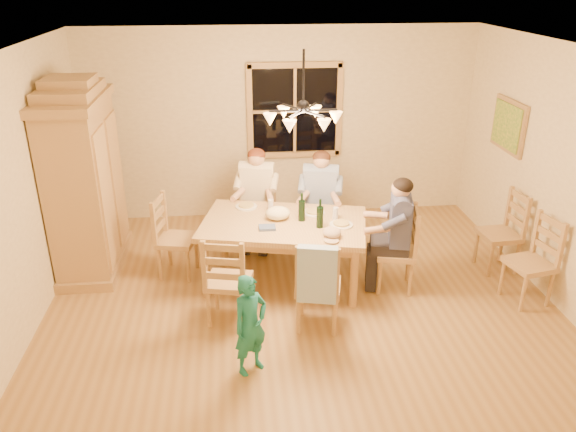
{
  "coord_description": "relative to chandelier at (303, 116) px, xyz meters",
  "views": [
    {
      "loc": [
        -0.68,
        -5.27,
        3.36
      ],
      "look_at": [
        -0.14,
        0.1,
        0.99
      ],
      "focal_mm": 35.0,
      "sensor_mm": 36.0,
      "label": 1
    }
  ],
  "objects": [
    {
      "name": "adult_woman",
      "position": [
        -0.4,
        1.41,
        -1.24
      ],
      "size": [
        0.46,
        0.49,
        0.87
      ],
      "rotation": [
        0.0,
        0.0,
        2.92
      ],
      "color": "beige",
      "rests_on": "floor"
    },
    {
      "name": "chair_end_right",
      "position": [
        1.09,
        0.19,
        -1.77
      ],
      "size": [
        0.51,
        0.52,
        0.99
      ],
      "rotation": [
        0.0,
        0.0,
        1.35
      ],
      "color": "#A58349",
      "rests_on": "floor"
    },
    {
      "name": "chair_spare_front",
      "position": [
        2.45,
        -0.23,
        -1.77
      ],
      "size": [
        0.5,
        0.51,
        0.99
      ],
      "rotation": [
        0.0,
        0.0,
        1.77
      ],
      "color": "#A58349",
      "rests_on": "floor"
    },
    {
      "name": "napkin",
      "position": [
        -0.34,
        0.29,
        -1.3
      ],
      "size": [
        0.21,
        0.18,
        0.03
      ],
      "primitive_type": "cube",
      "rotation": [
        0.0,
        0.0,
        -0.22
      ],
      "color": "#475883",
      "rests_on": "dining_table"
    },
    {
      "name": "adult_slate_man",
      "position": [
        1.09,
        0.19,
        -1.24
      ],
      "size": [
        0.49,
        0.46,
        0.87
      ],
      "rotation": [
        0.0,
        0.0,
        1.35
      ],
      "color": "#44496D",
      "rests_on": "floor"
    },
    {
      "name": "adult_plaid_man",
      "position": [
        0.39,
        1.23,
        -1.24
      ],
      "size": [
        0.46,
        0.49,
        0.87
      ],
      "rotation": [
        0.0,
        0.0,
        2.92
      ],
      "color": "#314A87",
      "rests_on": "floor"
    },
    {
      "name": "wall_back",
      "position": [
        0.0,
        2.5,
        -0.73
      ],
      "size": [
        5.5,
        0.02,
        2.7
      ],
      "primitive_type": "cube",
      "color": "#CAB88F",
      "rests_on": "floor"
    },
    {
      "name": "wall_right",
      "position": [
        2.75,
        0.0,
        -0.73
      ],
      "size": [
        0.02,
        5.0,
        2.7
      ],
      "primitive_type": "cube",
      "color": "#CAB88F",
      "rests_on": "floor"
    },
    {
      "name": "chair_far_right",
      "position": [
        0.39,
        1.23,
        -1.77
      ],
      "size": [
        0.52,
        0.51,
        0.99
      ],
      "rotation": [
        0.0,
        0.0,
        2.92
      ],
      "color": "#A58349",
      "rests_on": "floor"
    },
    {
      "name": "cap",
      "position": [
        0.32,
        0.01,
        -1.26
      ],
      "size": [
        0.2,
        0.2,
        0.11
      ],
      "primitive_type": "ellipsoid",
      "color": "tan",
      "rests_on": "dining_table"
    },
    {
      "name": "plate_plaid",
      "position": [
        0.22,
        0.66,
        -1.31
      ],
      "size": [
        0.26,
        0.26,
        0.02
      ],
      "primitive_type": "cylinder",
      "color": "white",
      "rests_on": "dining_table"
    },
    {
      "name": "ceiling",
      "position": [
        0.0,
        0.0,
        0.62
      ],
      "size": [
        5.5,
        5.0,
        0.02
      ],
      "primitive_type": "cube",
      "color": "white",
      "rests_on": "wall_back"
    },
    {
      "name": "window",
      "position": [
        0.2,
        2.47,
        -0.53
      ],
      "size": [
        1.3,
        0.06,
        1.3
      ],
      "color": "black",
      "rests_on": "wall_back"
    },
    {
      "name": "chair_end_left",
      "position": [
        -1.38,
        0.75,
        -1.77
      ],
      "size": [
        0.51,
        0.52,
        0.99
      ],
      "rotation": [
        0.0,
        0.0,
        -1.79
      ],
      "color": "#A58349",
      "rests_on": "floor"
    },
    {
      "name": "child",
      "position": [
        -0.59,
        -1.11,
        -1.59
      ],
      "size": [
        0.42,
        0.4,
        0.97
      ],
      "primitive_type": "imported",
      "rotation": [
        0.0,
        0.0,
        0.64
      ],
      "color": "#1A756E",
      "rests_on": "floor"
    },
    {
      "name": "plate_woman",
      "position": [
        -0.55,
        0.93,
        -1.31
      ],
      "size": [
        0.26,
        0.26,
        0.02
      ],
      "primitive_type": "cylinder",
      "color": "white",
      "rests_on": "dining_table"
    },
    {
      "name": "wine_glass_a",
      "position": [
        -0.27,
        0.8,
        -1.25
      ],
      "size": [
        0.06,
        0.06,
        0.14
      ],
      "primitive_type": "cylinder",
      "color": "silver",
      "rests_on": "dining_table"
    },
    {
      "name": "chair_spare_back",
      "position": [
        2.45,
        0.5,
        -1.77
      ],
      "size": [
        0.45,
        0.47,
        0.99
      ],
      "rotation": [
        0.0,
        0.0,
        1.64
      ],
      "color": "#A58349",
      "rests_on": "floor"
    },
    {
      "name": "wine_glass_b",
      "position": [
        0.44,
        0.48,
        -1.25
      ],
      "size": [
        0.06,
        0.06,
        0.14
      ],
      "primitive_type": "cylinder",
      "color": "silver",
      "rests_on": "dining_table"
    },
    {
      "name": "plate_slate",
      "position": [
        0.48,
        0.3,
        -1.31
      ],
      "size": [
        0.26,
        0.26,
        0.02
      ],
      "primitive_type": "cylinder",
      "color": "white",
      "rests_on": "dining_table"
    },
    {
      "name": "dining_table",
      "position": [
        -0.14,
        0.47,
        -1.42
      ],
      "size": [
        2.03,
        1.5,
        0.76
      ],
      "rotation": [
        0.0,
        0.0,
        -0.22
      ],
      "color": "#A67449",
      "rests_on": "floor"
    },
    {
      "name": "chair_near_right",
      "position": [
        0.11,
        -0.47,
        -1.77
      ],
      "size": [
        0.52,
        0.51,
        0.99
      ],
      "rotation": [
        0.0,
        0.0,
        -0.22
      ],
      "color": "#A58349",
      "rests_on": "floor"
    },
    {
      "name": "chair_far_left",
      "position": [
        -0.4,
        1.41,
        -1.77
      ],
      "size": [
        0.52,
        0.51,
        0.99
      ],
      "rotation": [
        0.0,
        0.0,
        2.92
      ],
      "color": "#A58349",
      "rests_on": "floor"
    },
    {
      "name": "towel",
      "position": [
        0.07,
        -0.66,
        -1.38
      ],
      "size": [
        0.39,
        0.18,
        0.58
      ],
      "primitive_type": "cube",
      "rotation": [
        0.0,
        0.0,
        -0.22
      ],
      "color": "#95AFC9",
      "rests_on": "chair_near_right"
    },
    {
      "name": "painting",
      "position": [
        2.71,
        1.2,
        -0.48
      ],
      "size": [
        0.06,
        0.78,
        0.64
      ],
      "color": "olive",
      "rests_on": "wall_right"
    },
    {
      "name": "cloth_bundle",
      "position": [
        -0.21,
        0.54,
        -1.24
      ],
      "size": [
        0.28,
        0.22,
        0.15
      ],
      "primitive_type": "ellipsoid",
      "color": "beige",
      "rests_on": "dining_table"
    },
    {
      "name": "floor",
      "position": [
        0.0,
        0.0,
        -2.08
      ],
      "size": [
        5.5,
        5.5,
        0.0
      ],
      "primitive_type": "plane",
      "color": "olive",
      "rests_on": "ground"
    },
    {
      "name": "chair_near_left",
      "position": [
        -0.78,
        -0.27,
        -1.77
      ],
      "size": [
        0.52,
        0.51,
        0.99
      ],
      "rotation": [
        0.0,
        0.0,
        -0.22
      ],
      "color": "#A58349",
      "rests_on": "floor"
    },
    {
      "name": "chandelier",
      "position": [
        0.0,
        0.0,
        0.0
      ],
      "size": [
        0.77,
        0.68,
        0.71
      ],
      "color": "black",
      "rests_on": "ceiling"
    },
    {
      "name": "wine_bottle_b",
      "position": [
        0.23,
        0.28,
        -1.15
      ],
      "size": [
        0.08,
        0.08,
        0.33
      ],
      "primitive_type": "cylinder",
      "color": "black",
      "rests_on": "dining_table"
    },
    {
      "name": "wall_left",
      "position": [
        -2.75,
        0.0,
        -0.73
      ],
      "size": [
        0.02,
        5.0,
        2.7
      ],
      "primitive_type": "cube",
      "color": "#CAB88F",
      "rests_on": "floor"
    },
    {
      "name": "wine_bottle_a",
      "position": [
        0.06,
        0.48,
        -1.15
      ],
      "size": [
        0.08,
        0.08,
        0.33
      ],
      "primitive_type": "cylinder",
      "color": "black",
      "rests_on": "dining_table"
    },
    {
      "name": "armoire",
      "position": [
        -2.42,
        1.09,
        -1.02
      ],
      "size": [
        0.66,
        1.4,
        2.3
      ],
      "color": "olive",
      "rests_on": "floor"
    }
  ]
}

